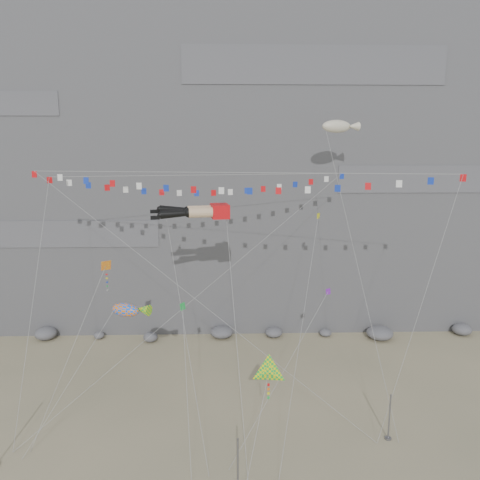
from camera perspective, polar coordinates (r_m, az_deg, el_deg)
The scene contains 16 objects.
ground at distance 39.91m, azimuth -2.50°, elevation -21.36°, with size 120.00×120.00×0.00m, color tan.
cliff at distance 65.69m, azimuth -2.27°, elevation 14.31°, with size 80.00×28.00×50.00m, color slate.
talus_boulders at distance 54.76m, azimuth -2.24°, elevation -11.19°, with size 60.00×3.00×1.20m, color slate, non-canonical shape.
anchor_pole_center at distance 32.13m, azimuth -0.26°, elevation -26.05°, with size 0.12×0.12×4.06m, color slate.
anchor_pole_right at distance 38.71m, azimuth 17.75°, elevation -19.87°, with size 0.12×0.12×3.66m, color slate.
legs_kite at distance 39.87m, azimuth -5.07°, elevation 3.45°, with size 7.91×15.70×21.75m.
flag_banner_upper at distance 43.79m, azimuth -4.34°, elevation 7.87°, with size 26.87×15.94×26.78m.
flag_banner_lower at distance 37.89m, azimuth -0.54°, elevation 8.19°, with size 34.29×10.24×23.17m.
harlequin_kite at distance 37.55m, azimuth -16.06°, elevation -3.12°, with size 5.74×5.84×14.28m.
fish_windsock at distance 38.44m, azimuth -13.81°, elevation -8.30°, with size 8.33×7.20×12.39m.
delta_kite at distance 33.24m, azimuth 3.52°, elevation -15.79°, with size 3.30×4.84×8.45m.
blimp_windsock at distance 46.99m, azimuth 11.69°, elevation 13.34°, with size 4.25×16.43×27.97m.
small_kite_a at distance 42.03m, azimuth -8.97°, elevation 2.69°, with size 4.81×14.80×21.53m.
small_kite_b at distance 40.51m, azimuth 10.53°, elevation -6.51°, with size 9.18×10.52×16.10m.
small_kite_c at distance 37.57m, azimuth -7.00°, elevation -8.24°, with size 1.96×10.24×13.23m.
small_kite_d at distance 43.98m, azimuth 9.45°, elevation 2.40°, with size 6.01×17.36×23.17m.
Camera 1 is at (0.67, -33.60, 21.52)m, focal length 35.00 mm.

